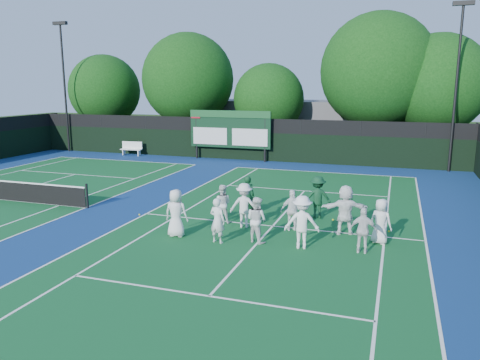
% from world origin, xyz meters
% --- Properties ---
extents(ground, '(120.00, 120.00, 0.00)m').
position_xyz_m(ground, '(0.00, 0.00, 0.00)').
color(ground, '#1B380F').
rests_on(ground, ground).
extents(court_apron, '(34.00, 32.00, 0.01)m').
position_xyz_m(court_apron, '(-6.00, 1.00, 0.00)').
color(court_apron, navy).
rests_on(court_apron, ground).
extents(near_court, '(11.05, 23.85, 0.01)m').
position_xyz_m(near_court, '(0.00, 1.00, 0.01)').
color(near_court, '#115224').
rests_on(near_court, ground).
extents(back_fence, '(34.00, 0.08, 3.00)m').
position_xyz_m(back_fence, '(-6.00, 16.00, 1.36)').
color(back_fence, black).
rests_on(back_fence, ground).
extents(scoreboard, '(6.00, 0.21, 3.55)m').
position_xyz_m(scoreboard, '(-7.01, 15.59, 2.19)').
color(scoreboard, black).
rests_on(scoreboard, ground).
extents(clubhouse, '(18.00, 6.00, 4.00)m').
position_xyz_m(clubhouse, '(-2.00, 24.00, 2.00)').
color(clubhouse, '#5B5B60').
rests_on(clubhouse, ground).
extents(light_pole_left, '(1.20, 0.30, 10.12)m').
position_xyz_m(light_pole_left, '(-21.00, 15.70, 6.30)').
color(light_pole_left, black).
rests_on(light_pole_left, ground).
extents(light_pole_right, '(1.20, 0.30, 10.12)m').
position_xyz_m(light_pole_right, '(7.50, 15.70, 6.30)').
color(light_pole_right, black).
rests_on(light_pole_right, ground).
extents(bench, '(1.69, 0.54, 1.05)m').
position_xyz_m(bench, '(-14.95, 15.38, 0.57)').
color(bench, white).
rests_on(bench, ground).
extents(tree_a, '(6.06, 6.06, 7.88)m').
position_xyz_m(tree_a, '(-19.78, 19.58, 4.69)').
color(tree_a, black).
rests_on(tree_a, ground).
extents(tree_b, '(7.36, 7.36, 9.44)m').
position_xyz_m(tree_b, '(-11.84, 19.58, 5.57)').
color(tree_b, black).
rests_on(tree_b, ground).
extents(tree_c, '(5.41, 5.41, 6.95)m').
position_xyz_m(tree_c, '(-5.08, 19.58, 4.10)').
color(tree_c, black).
rests_on(tree_c, ground).
extents(tree_d, '(8.14, 8.14, 10.35)m').
position_xyz_m(tree_d, '(2.91, 19.58, 6.07)').
color(tree_d, black).
rests_on(tree_d, ground).
extents(tree_e, '(6.82, 6.82, 8.80)m').
position_xyz_m(tree_e, '(6.86, 19.58, 5.21)').
color(tree_e, black).
rests_on(tree_e, ground).
extents(tennis_ball_0, '(0.07, 0.07, 0.07)m').
position_xyz_m(tennis_ball_0, '(-0.83, 1.37, 0.03)').
color(tennis_ball_0, yellow).
rests_on(tennis_ball_0, ground).
extents(tennis_ball_1, '(0.07, 0.07, 0.07)m').
position_xyz_m(tennis_ball_1, '(0.36, 2.69, 0.03)').
color(tennis_ball_1, yellow).
rests_on(tennis_ball_1, ground).
extents(tennis_ball_3, '(0.07, 0.07, 0.07)m').
position_xyz_m(tennis_ball_3, '(-5.64, 0.70, 0.03)').
color(tennis_ball_3, yellow).
rests_on(tennis_ball_3, ground).
extents(tennis_ball_4, '(0.07, 0.07, 0.07)m').
position_xyz_m(tennis_ball_4, '(2.09, 2.53, 0.03)').
color(tennis_ball_4, yellow).
rests_on(tennis_ball_4, ground).
extents(tennis_ball_5, '(0.07, 0.07, 0.07)m').
position_xyz_m(tennis_ball_5, '(4.25, 1.66, 0.03)').
color(tennis_ball_5, yellow).
rests_on(tennis_ball_5, ground).
extents(player_front_0, '(0.87, 0.59, 1.72)m').
position_xyz_m(player_front_0, '(-2.96, -1.26, 0.86)').
color(player_front_0, white).
rests_on(player_front_0, ground).
extents(player_front_1, '(0.65, 0.50, 1.59)m').
position_xyz_m(player_front_1, '(-1.31, -1.44, 0.79)').
color(player_front_1, white).
rests_on(player_front_1, ground).
extents(player_front_2, '(0.96, 0.88, 1.60)m').
position_xyz_m(player_front_2, '(-0.08, -0.93, 0.80)').
color(player_front_2, white).
rests_on(player_front_2, ground).
extents(player_front_3, '(1.26, 0.87, 1.79)m').
position_xyz_m(player_front_3, '(1.52, -1.04, 0.89)').
color(player_front_3, white).
rests_on(player_front_3, ground).
extents(player_front_4, '(0.90, 0.39, 1.52)m').
position_xyz_m(player_front_4, '(3.48, -0.88, 0.76)').
color(player_front_4, silver).
rests_on(player_front_4, ground).
extents(player_back_0, '(0.82, 0.68, 1.52)m').
position_xyz_m(player_back_0, '(-2.02, 0.87, 0.76)').
color(player_back_0, white).
rests_on(player_back_0, ground).
extents(player_back_1, '(1.19, 0.80, 1.71)m').
position_xyz_m(player_back_1, '(-1.01, 0.56, 0.86)').
color(player_back_1, silver).
rests_on(player_back_1, ground).
extents(player_back_2, '(0.98, 0.72, 1.55)m').
position_xyz_m(player_back_2, '(0.81, 0.75, 0.78)').
color(player_back_2, white).
rests_on(player_back_2, ground).
extents(player_back_3, '(1.78, 0.98, 1.83)m').
position_xyz_m(player_back_3, '(2.70, 0.94, 0.91)').
color(player_back_3, white).
rests_on(player_back_3, ground).
extents(player_back_4, '(0.91, 0.77, 1.57)m').
position_xyz_m(player_back_4, '(3.97, 0.26, 0.79)').
color(player_back_4, silver).
rests_on(player_back_4, ground).
extents(coach_left, '(0.71, 0.58, 1.68)m').
position_xyz_m(coach_left, '(-1.41, 2.17, 0.84)').
color(coach_left, '#103A1E').
rests_on(coach_left, ground).
extents(coach_right, '(1.26, 0.94, 1.73)m').
position_xyz_m(coach_right, '(1.41, 2.70, 0.87)').
color(coach_right, '#103C21').
rests_on(coach_right, ground).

